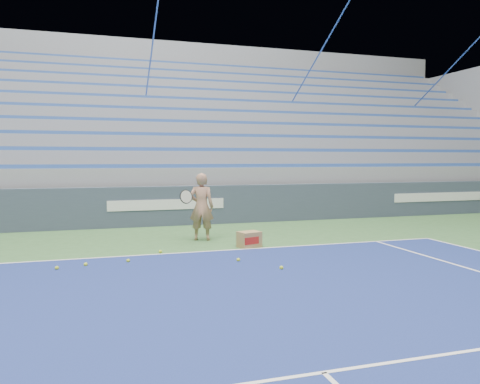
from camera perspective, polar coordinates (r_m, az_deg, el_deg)
sponsor_barrier at (r=13.20m, az=-8.95°, el=-1.68°), size 30.00×0.32×1.10m
bleachers at (r=18.82m, az=-11.48°, el=5.48°), size 31.00×9.15×7.30m
tennis_player at (r=10.66m, az=-4.75°, el=-1.79°), size 0.93×0.89×1.54m
ball_box at (r=9.87m, az=1.14°, el=-5.80°), size 0.52×0.45×0.33m
tennis_ball_0 at (r=9.39m, az=-9.68°, el=-7.18°), size 0.07×0.07×0.07m
tennis_ball_1 at (r=8.69m, az=-13.48°, el=-8.15°), size 0.07×0.07×0.07m
tennis_ball_2 at (r=8.47m, az=-21.43°, el=-8.62°), size 0.07×0.07×0.07m
tennis_ball_3 at (r=8.58m, az=-18.30°, el=-8.38°), size 0.07×0.07×0.07m
tennis_ball_4 at (r=7.95m, az=5.07°, el=-9.19°), size 0.07×0.07×0.07m
tennis_ball_5 at (r=8.52m, az=-0.21°, el=-8.27°), size 0.07×0.07×0.07m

